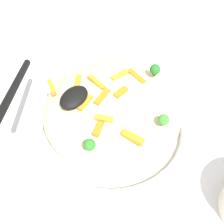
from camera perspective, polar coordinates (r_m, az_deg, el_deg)
name	(u,v)px	position (r m, az deg, el deg)	size (l,w,h in m)	color
ground_plane	(112,133)	(0.57, 0.00, -4.16)	(2.40, 2.40, 0.00)	silver
serving_bowl	(112,127)	(0.55, 0.00, -2.96)	(0.30, 0.30, 0.04)	silver
pasta_mound	(112,111)	(0.51, 0.00, 0.30)	(0.25, 0.25, 0.08)	beige
carrot_piece_0	(121,92)	(0.48, 1.76, 4.01)	(0.03, 0.01, 0.01)	orange
carrot_piece_1	(102,97)	(0.48, -1.98, 3.02)	(0.04, 0.01, 0.01)	orange
carrot_piece_2	(98,129)	(0.44, -2.77, -3.45)	(0.03, 0.01, 0.01)	orange
carrot_piece_3	(97,83)	(0.50, -3.12, 5.92)	(0.04, 0.01, 0.01)	orange
carrot_piece_4	(104,119)	(0.45, -1.62, -1.39)	(0.03, 0.01, 0.01)	orange
carrot_piece_5	(77,84)	(0.51, -7.03, 5.59)	(0.04, 0.01, 0.01)	orange
carrot_piece_6	(136,76)	(0.52, 4.95, 7.14)	(0.04, 0.01, 0.01)	orange
carrot_piece_7	(133,137)	(0.43, 4.17, -5.12)	(0.04, 0.01, 0.01)	orange
carrot_piece_8	(120,75)	(0.52, 1.54, 7.36)	(0.04, 0.01, 0.01)	orange
carrot_piece_9	(52,87)	(0.51, -12.03, 4.93)	(0.03, 0.01, 0.01)	orange
carrot_piece_10	(85,103)	(0.47, -5.37, 1.90)	(0.03, 0.01, 0.01)	orange
broccoli_floret_0	(90,145)	(0.42, -4.53, -6.60)	(0.02, 0.02, 0.02)	#296820
broccoli_floret_1	(164,119)	(0.45, 10.45, -1.39)	(0.02, 0.02, 0.02)	#377928
broccoli_floret_2	(155,70)	(0.52, 8.65, 8.43)	(0.02, 0.02, 0.02)	#205B1C
serving_spoon	(51,93)	(0.47, -12.20, 3.74)	(0.16, 0.15, 0.08)	black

